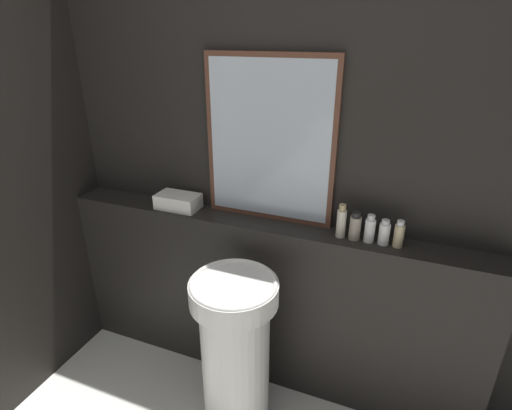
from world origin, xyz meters
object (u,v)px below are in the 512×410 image
lotion_bottle (370,229)px  pedestal_sink (235,349)px  towel_stack (178,201)px  mirror (269,141)px  body_wash_bottle (384,233)px  shampoo_bottle (341,222)px  conditioner_bottle (355,227)px  hand_soap_bottle (399,235)px

lotion_bottle → pedestal_sink: bearing=-145.4°
towel_stack → lotion_bottle: (1.04, 0.00, 0.02)m
mirror → body_wash_bottle: size_ratio=6.72×
shampoo_bottle → towel_stack: bearing=180.0°
pedestal_sink → mirror: (0.00, 0.44, 0.94)m
towel_stack → conditioner_bottle: (0.97, 0.00, 0.02)m
pedestal_sink → hand_soap_bottle: size_ratio=6.60×
conditioner_bottle → shampoo_bottle: bearing=180.0°
conditioner_bottle → lotion_bottle: size_ratio=1.02×
mirror → conditioner_bottle: size_ratio=5.93×
shampoo_bottle → lotion_bottle: 0.13m
body_wash_bottle → hand_soap_bottle: 0.06m
shampoo_bottle → hand_soap_bottle: size_ratio=1.28×
mirror → shampoo_bottle: 0.53m
towel_stack → lotion_bottle: size_ratio=1.74×
pedestal_sink → mirror: bearing=89.5°
body_wash_bottle → hand_soap_bottle: bearing=0.0°
pedestal_sink → towel_stack: towel_stack is taller
towel_stack → shampoo_bottle: size_ratio=1.42×
shampoo_bottle → conditioner_bottle: bearing=0.0°
towel_stack → mirror: bearing=8.3°
pedestal_sink → conditioner_bottle: 0.84m
shampoo_bottle → lotion_bottle: shampoo_bottle is taller
lotion_bottle → body_wash_bottle: 0.07m
towel_stack → body_wash_bottle: size_ratio=1.94×
towel_stack → body_wash_bottle: body_wash_bottle is taller
pedestal_sink → shampoo_bottle: 0.81m
shampoo_bottle → conditioner_bottle: (0.07, 0.00, -0.01)m
shampoo_bottle → hand_soap_bottle: 0.26m
mirror → conditioner_bottle: (0.46, -0.07, -0.35)m
body_wash_bottle → hand_soap_bottle: hand_soap_bottle is taller
towel_stack → shampoo_bottle: 0.91m
mirror → lotion_bottle: (0.53, -0.07, -0.35)m
towel_stack → lotion_bottle: 1.04m
pedestal_sink → shampoo_bottle: shampoo_bottle is taller
mirror → hand_soap_bottle: (0.66, -0.07, -0.35)m
towel_stack → conditioner_bottle: size_ratio=1.71×
shampoo_bottle → hand_soap_bottle: bearing=0.0°
mirror → conditioner_bottle: 0.59m
conditioner_bottle → body_wash_bottle: bearing=0.0°
conditioner_bottle → pedestal_sink: bearing=-141.7°
mirror → hand_soap_bottle: 0.75m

